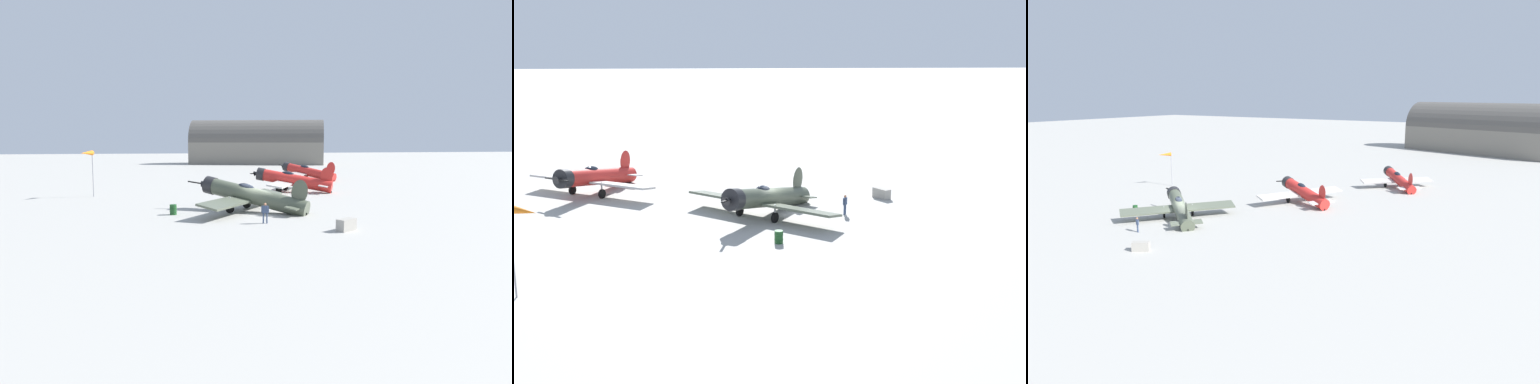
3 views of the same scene
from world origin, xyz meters
TOP-DOWN VIEW (x-y plane):
  - ground_plane at (0.00, 0.00)m, footprint 400.00×400.00m
  - airplane_foreground at (-0.32, -0.42)m, footprint 11.71×10.52m
  - airplane_mid_apron at (-15.23, 7.52)m, footprint 11.88×10.07m
  - ground_crew_mechanic at (5.91, -0.45)m, footprint 0.40×0.56m
  - equipment_crate at (9.94, 4.59)m, footprint 1.46×1.71m
  - fuel_drum at (0.24, -7.37)m, footprint 0.63×0.63m
  - windsock_mast at (-13.90, -16.50)m, footprint 2.01×1.42m

SIDE VIEW (x-z plane):
  - ground_plane at x=0.00m, z-range 0.00..0.00m
  - equipment_crate at x=9.94m, z-range 0.00..0.86m
  - fuel_drum at x=0.24m, z-range 0.00..0.89m
  - ground_crew_mechanic at x=5.91m, z-range 0.17..1.77m
  - airplane_foreground at x=-0.32m, z-range -0.30..3.14m
  - airplane_mid_apron at x=-15.23m, z-range -0.14..3.13m
  - windsock_mast at x=-13.90m, z-range 2.19..7.50m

